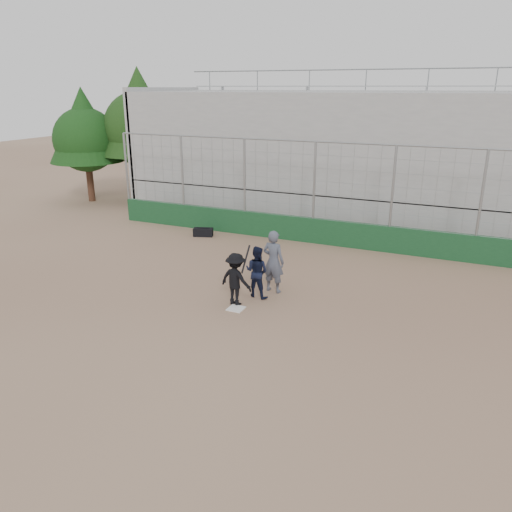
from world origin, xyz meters
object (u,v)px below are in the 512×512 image
at_px(catcher_crouched, 257,280).
at_px(equipment_bag, 203,232).
at_px(batter_at_plate, 236,279).
at_px(umpire, 273,264).

bearing_deg(catcher_crouched, equipment_bag, 133.27).
distance_m(batter_at_plate, catcher_crouched, 0.84).
relative_size(batter_at_plate, catcher_crouched, 1.59).
relative_size(catcher_crouched, umpire, 0.62).
xyz_separation_m(batter_at_plate, catcher_crouched, (0.33, 0.74, -0.24)).
bearing_deg(batter_at_plate, catcher_crouched, 66.05).
relative_size(batter_at_plate, equipment_bag, 1.97).
relative_size(umpire, equipment_bag, 1.99).
bearing_deg(batter_at_plate, umpire, 65.04).
distance_m(umpire, equipment_bag, 6.62).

